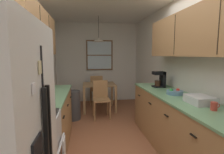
% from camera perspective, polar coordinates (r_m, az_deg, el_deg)
% --- Properties ---
extents(ground_plane, '(12.00, 12.00, 0.00)m').
position_cam_1_polar(ground_plane, '(3.58, -1.55, -18.11)').
color(ground_plane, '#995B3D').
extents(wall_left, '(0.10, 9.00, 2.55)m').
position_cam_1_polar(wall_left, '(3.36, -25.14, 2.20)').
color(wall_left, silver).
rests_on(wall_left, ground).
extents(wall_right, '(0.10, 9.00, 2.55)m').
position_cam_1_polar(wall_right, '(3.66, 19.86, 2.80)').
color(wall_right, silver).
rests_on(wall_right, ground).
extents(wall_back, '(4.40, 0.10, 2.55)m').
position_cam_1_polar(wall_back, '(5.88, -4.77, 4.65)').
color(wall_back, silver).
rests_on(wall_back, ground).
extents(microwave_over_range, '(0.39, 0.63, 0.32)m').
position_cam_1_polar(microwave_over_range, '(1.89, -31.41, 10.69)').
color(microwave_over_range, white).
extents(counter_left, '(0.64, 1.72, 0.90)m').
position_cam_1_polar(counter_left, '(3.17, -19.64, -13.10)').
color(counter_left, '#A87A4C').
rests_on(counter_left, ground).
extents(upper_cabinets_left, '(0.33, 1.80, 0.67)m').
position_cam_1_polar(upper_cabinets_left, '(2.98, -23.70, 13.23)').
color(upper_cabinets_left, '#A87A4C').
extents(counter_right, '(0.64, 3.12, 0.90)m').
position_cam_1_polar(counter_right, '(2.82, 22.75, -15.84)').
color(counter_right, '#A87A4C').
rests_on(counter_right, ground).
extents(upper_cabinets_right, '(0.33, 2.80, 0.66)m').
position_cam_1_polar(upper_cabinets_right, '(2.66, 27.42, 12.93)').
color(upper_cabinets_right, '#A87A4C').
extents(dining_table, '(0.87, 0.75, 0.74)m').
position_cam_1_polar(dining_table, '(4.91, -4.16, -3.64)').
color(dining_table, '#A87F51').
rests_on(dining_table, ground).
extents(dining_chair_near, '(0.42, 0.42, 0.90)m').
position_cam_1_polar(dining_chair_near, '(4.36, -3.56, -6.47)').
color(dining_chair_near, '#A87A4C').
rests_on(dining_chair_near, ground).
extents(dining_chair_far, '(0.42, 0.42, 0.90)m').
position_cam_1_polar(dining_chair_far, '(5.50, -4.98, -3.66)').
color(dining_chair_far, '#A87A4C').
rests_on(dining_chair_far, ground).
extents(pendant_light, '(0.32, 0.32, 0.68)m').
position_cam_1_polar(pendant_light, '(4.84, -4.30, 11.84)').
color(pendant_light, black).
extents(back_window, '(0.85, 0.05, 0.96)m').
position_cam_1_polar(back_window, '(5.81, -4.03, 6.99)').
color(back_window, brown).
extents(trash_bin, '(0.36, 0.36, 0.68)m').
position_cam_1_polar(trash_bin, '(4.35, -12.47, -8.84)').
color(trash_bin, '#3F3F42').
rests_on(trash_bin, ground).
extents(storage_canister, '(0.13, 0.13, 0.17)m').
position_cam_1_polar(storage_canister, '(2.40, -23.16, -6.37)').
color(storage_canister, '#265999').
rests_on(storage_canister, counter_left).
extents(dish_towel, '(0.02, 0.16, 0.24)m').
position_cam_1_polar(dish_towel, '(2.17, -15.15, -21.24)').
color(dish_towel, white).
extents(coffee_maker, '(0.22, 0.18, 0.31)m').
position_cam_1_polar(coffee_maker, '(3.57, 15.22, -0.60)').
color(coffee_maker, black).
rests_on(coffee_maker, counter_right).
extents(mug_by_coffeemaker, '(0.11, 0.07, 0.09)m').
position_cam_1_polar(mug_by_coffeemaker, '(2.33, 29.98, -8.14)').
color(mug_by_coffeemaker, '#BF3F33').
rests_on(mug_by_coffeemaker, counter_right).
extents(fruit_bowl, '(0.26, 0.26, 0.09)m').
position_cam_1_polar(fruit_bowl, '(3.00, 19.51, -4.59)').
color(fruit_bowl, '#597F9E').
rests_on(fruit_bowl, counter_right).
extents(dish_rack, '(0.28, 0.34, 0.10)m').
position_cam_1_polar(dish_rack, '(2.56, 26.41, -6.57)').
color(dish_rack, silver).
rests_on(dish_rack, counter_right).
extents(table_serving_bowl, '(0.18, 0.18, 0.06)m').
position_cam_1_polar(table_serving_bowl, '(4.88, -4.09, -1.85)').
color(table_serving_bowl, '#E0D14C').
rests_on(table_serving_bowl, dining_table).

